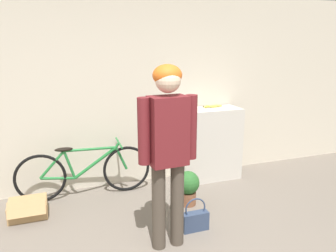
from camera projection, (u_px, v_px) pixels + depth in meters
wall_back at (118, 92)px, 4.39m from camera, size 8.00×0.07×2.60m
side_shelf at (208, 144)px, 4.75m from camera, size 0.91×0.43×1.04m
person at (168, 139)px, 2.97m from camera, size 0.56×0.26×1.75m
bicycle at (85, 171)px, 4.19m from camera, size 1.70×0.46×0.69m
banana at (212, 106)px, 4.71m from camera, size 0.30×0.08×0.04m
handbag at (195, 220)px, 3.45m from camera, size 0.29×0.10×0.37m
cardboard_box at (28, 208)px, 3.75m from camera, size 0.42×0.40×0.25m
potted_plant at (188, 186)px, 3.99m from camera, size 0.29×0.29×0.43m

